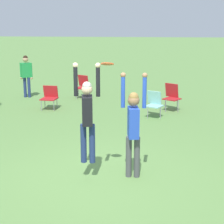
{
  "coord_description": "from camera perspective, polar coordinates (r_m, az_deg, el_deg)",
  "views": [
    {
      "loc": [
        0.97,
        -7.04,
        3.15
      ],
      "look_at": [
        0.23,
        0.32,
        1.3
      ],
      "focal_mm": 60.0,
      "sensor_mm": 36.0,
      "label": 1
    }
  ],
  "objects": [
    {
      "name": "camping_chair_1",
      "position": [
        12.33,
        6.46,
        1.45
      ],
      "size": [
        0.64,
        0.7,
        0.84
      ],
      "rotation": [
        0.0,
        0.0,
        2.67
      ],
      "color": "gray",
      "rests_on": "ground_plane"
    },
    {
      "name": "camping_chair_3",
      "position": [
        13.3,
        9.1,
        2.55
      ],
      "size": [
        0.69,
        0.76,
        0.94
      ],
      "rotation": [
        0.0,
        0.0,
        2.55
      ],
      "color": "gray",
      "rests_on": "ground_plane"
    },
    {
      "name": "camping_chair_2",
      "position": [
        13.52,
        -9.47,
        2.44
      ],
      "size": [
        0.58,
        0.62,
        0.83
      ],
      "rotation": [
        0.0,
        0.0,
        3.04
      ],
      "color": "gray",
      "rests_on": "ground_plane"
    },
    {
      "name": "frisbee",
      "position": [
        7.03,
        -0.73,
        7.34
      ],
      "size": [
        0.25,
        0.24,
        0.08
      ],
      "color": "#E04C23"
    },
    {
      "name": "person_jumping",
      "position": [
        7.3,
        -3.78,
        0.08
      ],
      "size": [
        0.54,
        0.41,
        2.0
      ],
      "rotation": [
        0.0,
        0.0,
        1.73
      ],
      "color": "navy",
      "rests_on": "ground_plane"
    },
    {
      "name": "camping_chair_0",
      "position": [
        15.27,
        -4.46,
        4.14
      ],
      "size": [
        0.68,
        0.75,
        0.92
      ],
      "rotation": [
        0.0,
        0.0,
        2.62
      ],
      "color": "gray",
      "rests_on": "ground_plane"
    },
    {
      "name": "ground_plane",
      "position": [
        7.77,
        -1.96,
        -9.88
      ],
      "size": [
        120.0,
        120.0,
        0.0
      ],
      "primitive_type": "plane",
      "color": "#608C47"
    },
    {
      "name": "person_defending",
      "position": [
        7.42,
        3.26,
        -1.7
      ],
      "size": [
        0.52,
        0.4,
        2.15
      ],
      "rotation": [
        0.0,
        0.0,
        -1.41
      ],
      "color": "#4C4C51",
      "rests_on": "ground_plane"
    },
    {
      "name": "person_spectator_near",
      "position": [
        15.66,
        -12.94,
        5.9
      ],
      "size": [
        0.54,
        0.36,
        1.71
      ],
      "rotation": [
        0.0,
        0.0,
        0.51
      ],
      "color": "navy",
      "rests_on": "ground_plane"
    }
  ]
}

